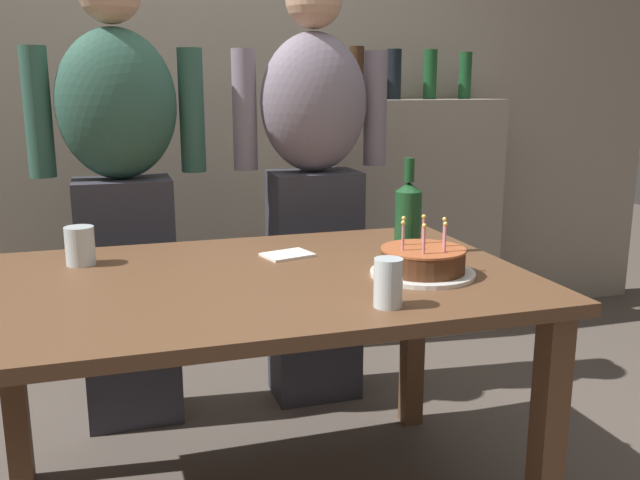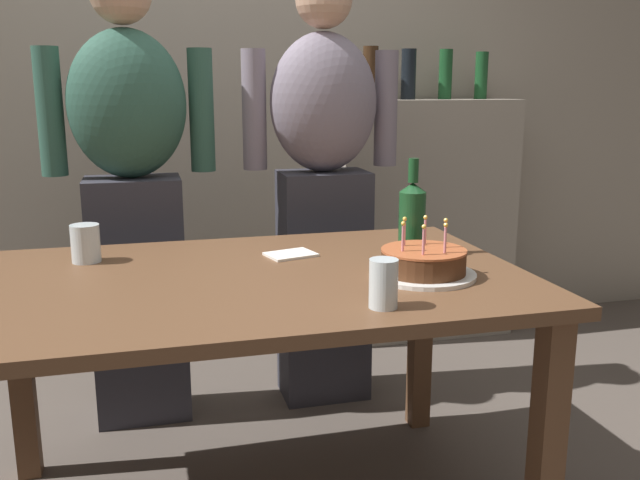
{
  "view_description": "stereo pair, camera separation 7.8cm",
  "coord_description": "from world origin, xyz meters",
  "px_view_note": "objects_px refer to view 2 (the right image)",
  "views": [
    {
      "loc": [
        -0.36,
        -1.77,
        1.25
      ],
      "look_at": [
        0.18,
        -0.05,
        0.84
      ],
      "focal_mm": 38.65,
      "sensor_mm": 36.0,
      "label": 1
    },
    {
      "loc": [
        -0.28,
        -1.8,
        1.25
      ],
      "look_at": [
        0.18,
        -0.05,
        0.84
      ],
      "focal_mm": 38.65,
      "sensor_mm": 36.0,
      "label": 2
    }
  ],
  "objects_px": {
    "water_glass_near": "(86,243)",
    "water_glass_far": "(383,284)",
    "birthday_cake": "(423,264)",
    "person_man_bearded": "(132,191)",
    "wine_bottle": "(412,217)",
    "napkin_stack": "(291,254)",
    "person_woman_cardigan": "(324,183)"
  },
  "relations": [
    {
      "from": "napkin_stack",
      "to": "person_man_bearded",
      "type": "bearing_deg",
      "value": 128.86
    },
    {
      "from": "person_man_bearded",
      "to": "person_woman_cardigan",
      "type": "bearing_deg",
      "value": -180.0
    },
    {
      "from": "water_glass_near",
      "to": "person_man_bearded",
      "type": "bearing_deg",
      "value": 74.46
    },
    {
      "from": "water_glass_near",
      "to": "person_woman_cardigan",
      "type": "bearing_deg",
      "value": 29.85
    },
    {
      "from": "water_glass_far",
      "to": "person_woman_cardigan",
      "type": "relative_size",
      "value": 0.07
    },
    {
      "from": "water_glass_near",
      "to": "water_glass_far",
      "type": "xyz_separation_m",
      "value": [
        0.7,
        -0.62,
        0.0
      ]
    },
    {
      "from": "water_glass_near",
      "to": "person_man_bearded",
      "type": "height_order",
      "value": "person_man_bearded"
    },
    {
      "from": "water_glass_near",
      "to": "water_glass_far",
      "type": "distance_m",
      "value": 0.93
    },
    {
      "from": "water_glass_far",
      "to": "napkin_stack",
      "type": "relative_size",
      "value": 0.82
    },
    {
      "from": "birthday_cake",
      "to": "person_woman_cardigan",
      "type": "bearing_deg",
      "value": 92.69
    },
    {
      "from": "napkin_stack",
      "to": "water_glass_near",
      "type": "bearing_deg",
      "value": 172.21
    },
    {
      "from": "birthday_cake",
      "to": "person_woman_cardigan",
      "type": "height_order",
      "value": "person_woman_cardigan"
    },
    {
      "from": "birthday_cake",
      "to": "person_man_bearded",
      "type": "distance_m",
      "value": 1.17
    },
    {
      "from": "wine_bottle",
      "to": "napkin_stack",
      "type": "relative_size",
      "value": 2.08
    },
    {
      "from": "wine_bottle",
      "to": "water_glass_near",
      "type": "bearing_deg",
      "value": 170.57
    },
    {
      "from": "wine_bottle",
      "to": "napkin_stack",
      "type": "distance_m",
      "value": 0.38
    },
    {
      "from": "birthday_cake",
      "to": "water_glass_near",
      "type": "xyz_separation_m",
      "value": [
        -0.89,
        0.4,
        0.02
      ]
    },
    {
      "from": "water_glass_far",
      "to": "wine_bottle",
      "type": "height_order",
      "value": "wine_bottle"
    },
    {
      "from": "water_glass_far",
      "to": "person_woman_cardigan",
      "type": "bearing_deg",
      "value": 82.11
    },
    {
      "from": "birthday_cake",
      "to": "napkin_stack",
      "type": "relative_size",
      "value": 2.02
    },
    {
      "from": "birthday_cake",
      "to": "person_woman_cardigan",
      "type": "distance_m",
      "value": 0.89
    },
    {
      "from": "napkin_stack",
      "to": "person_woman_cardigan",
      "type": "relative_size",
      "value": 0.09
    },
    {
      "from": "napkin_stack",
      "to": "water_glass_far",
      "type": "bearing_deg",
      "value": -79.24
    },
    {
      "from": "napkin_stack",
      "to": "person_man_bearded",
      "type": "height_order",
      "value": "person_man_bearded"
    },
    {
      "from": "napkin_stack",
      "to": "wine_bottle",
      "type": "bearing_deg",
      "value": -12.12
    },
    {
      "from": "water_glass_far",
      "to": "person_man_bearded",
      "type": "bearing_deg",
      "value": 116.86
    },
    {
      "from": "birthday_cake",
      "to": "napkin_stack",
      "type": "height_order",
      "value": "birthday_cake"
    },
    {
      "from": "water_glass_near",
      "to": "napkin_stack",
      "type": "relative_size",
      "value": 0.79
    },
    {
      "from": "birthday_cake",
      "to": "wine_bottle",
      "type": "bearing_deg",
      "value": 75.43
    },
    {
      "from": "water_glass_far",
      "to": "person_man_bearded",
      "type": "height_order",
      "value": "person_man_bearded"
    },
    {
      "from": "person_woman_cardigan",
      "to": "person_man_bearded",
      "type": "bearing_deg",
      "value": 0.0
    },
    {
      "from": "napkin_stack",
      "to": "person_woman_cardigan",
      "type": "distance_m",
      "value": 0.64
    }
  ]
}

